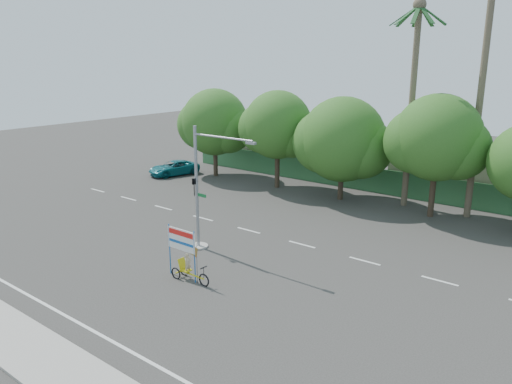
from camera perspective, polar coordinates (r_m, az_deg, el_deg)
The scene contains 14 objects.
ground at distance 24.92m, azimuth -8.96°, elevation -10.13°, with size 120.00×120.00×0.00m, color #33302D.
sidewalk_near at distance 21.18m, azimuth -24.52°, elevation -16.06°, with size 50.00×2.40×0.12m, color gray.
fence at distance 41.42m, azimuth 13.18°, elevation 1.34°, with size 38.00×0.08×2.00m, color #336B3D.
building_left at distance 49.83m, azimuth 5.03°, elevation 5.13°, with size 12.00×8.00×4.00m, color beige.
building_right at distance 42.98m, azimuth 25.53°, elevation 1.84°, with size 14.00×8.00×3.60m, color beige.
tree_far_left at distance 45.62m, azimuth -4.79°, elevation 7.73°, with size 7.14×6.00×7.96m.
tree_left at distance 41.18m, azimuth 2.44°, elevation 7.40°, with size 6.66×5.60×8.07m.
tree_center at distance 38.12m, azimuth 9.80°, elevation 5.68°, with size 7.62×6.40×7.85m.
tree_right at distance 35.28m, azimuth 19.93°, elevation 5.52°, with size 6.90×5.80×8.36m.
palm_tall at distance 35.75m, azimuth 24.67°, elevation 13.62°, with size 3.73×3.79×17.45m.
palm_short at distance 37.15m, azimuth 17.55°, elevation 11.79°, with size 3.73×3.79×14.45m.
traffic_signal at distance 27.99m, azimuth -6.34°, elevation -0.82°, with size 4.72×1.10×7.00m.
trike_billboard at distance 24.74m, azimuth -8.03°, elevation -7.57°, with size 2.72×0.62×2.67m.
pickup_truck at distance 47.05m, azimuth -9.36°, elevation 2.73°, with size 2.17×4.70×1.31m, color #106670.
Camera 1 is at (16.74, -15.17, 10.52)m, focal length 35.00 mm.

